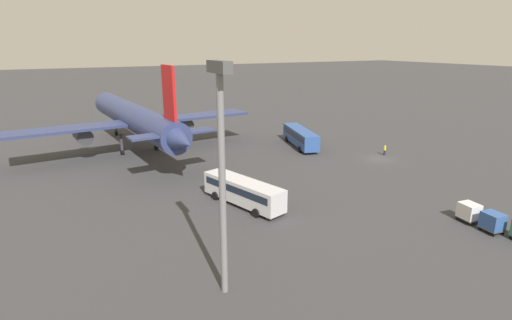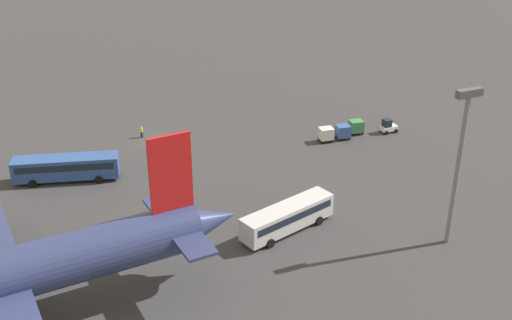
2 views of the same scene
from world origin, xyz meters
name	(u,v)px [view 1 (image 1 of 2)]	position (x,y,z in m)	size (l,w,h in m)	color
ground_plane	(378,159)	(0.00, 0.00, 0.00)	(600.00, 600.00, 0.00)	#38383A
airplane	(135,118)	(23.96, 33.77, 5.82)	(47.81, 41.32, 15.50)	navy
shuttle_bus_near	(300,136)	(13.19, 6.53, 1.89)	(13.16, 6.13, 3.15)	#2D5199
shuttle_bus_far	(243,190)	(-6.97, 28.14, 1.83)	(11.71, 5.65, 3.03)	silver
worker_person	(385,150)	(1.34, -2.65, 0.87)	(0.38, 0.38, 1.74)	#1E1E2D
cargo_cart_blue	(493,221)	(-24.96, 9.32, 1.19)	(2.19, 1.92, 2.06)	#38383D
cargo_cart_white	(469,211)	(-22.30, 9.15, 1.19)	(2.19, 1.92, 2.06)	#38383D
light_pole	(222,159)	(-21.53, 36.88, 10.54)	(2.80, 0.70, 17.13)	slate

